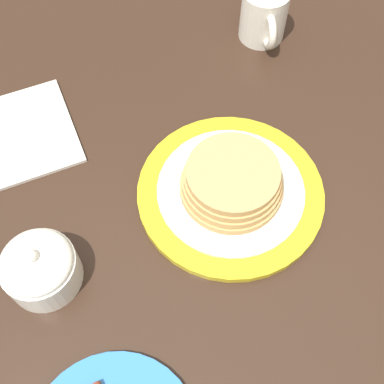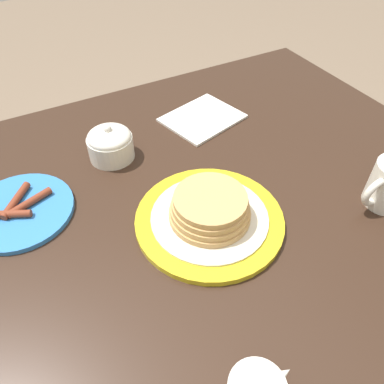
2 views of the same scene
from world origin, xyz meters
TOP-DOWN VIEW (x-y plane):
  - ground_plane at (0.00, 0.00)m, footprint 8.00×8.00m
  - dining_table at (0.00, 0.00)m, footprint 1.30×1.02m
  - pancake_plate at (-0.05, 0.02)m, footprint 0.27×0.27m
  - coffee_mug at (-0.37, 0.13)m, footprint 0.11×0.08m
  - sugar_bowl at (0.04, -0.25)m, footprint 0.10×0.10m
  - napkin at (-0.21, -0.28)m, footprint 0.21×0.18m

SIDE VIEW (x-z plane):
  - ground_plane at x=0.00m, z-range 0.00..0.00m
  - dining_table at x=0.00m, z-range 0.26..0.99m
  - napkin at x=-0.21m, z-range 0.73..0.74m
  - pancake_plate at x=-0.05m, z-range 0.72..0.79m
  - sugar_bowl at x=0.04m, z-range 0.73..0.81m
  - coffee_mug at x=-0.37m, z-range 0.73..0.83m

